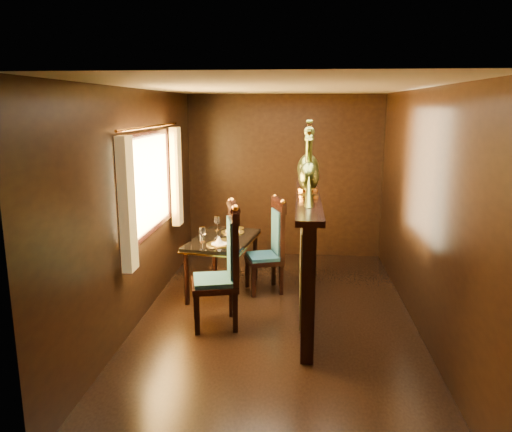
% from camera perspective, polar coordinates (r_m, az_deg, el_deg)
% --- Properties ---
extents(ground, '(5.00, 5.00, 0.00)m').
position_cam_1_polar(ground, '(5.69, 2.34, -11.59)').
color(ground, black).
rests_on(ground, ground).
extents(room_shell, '(3.04, 5.04, 2.52)m').
position_cam_1_polar(room_shell, '(5.27, 1.57, 4.44)').
color(room_shell, black).
rests_on(room_shell, ground).
extents(partition, '(0.26, 2.70, 1.36)m').
position_cam_1_polar(partition, '(5.72, 5.76, -3.89)').
color(partition, black).
rests_on(partition, ground).
extents(dining_table, '(0.89, 1.28, 0.90)m').
position_cam_1_polar(dining_table, '(6.28, -3.83, -3.13)').
color(dining_table, black).
rests_on(dining_table, ground).
extents(chair_left, '(0.59, 0.61, 1.36)m').
position_cam_1_polar(chair_left, '(5.29, -3.44, -5.25)').
color(chair_left, black).
rests_on(chair_left, ground).
extents(chair_right, '(0.56, 0.57, 1.22)m').
position_cam_1_polar(chair_right, '(6.30, 1.92, -3.03)').
color(chair_right, black).
rests_on(chair_right, ground).
extents(peacock_left, '(0.23, 0.62, 0.73)m').
position_cam_1_polar(peacock_left, '(5.27, 6.08, 5.96)').
color(peacock_left, '#194D2F').
rests_on(peacock_left, partition).
extents(peacock_right, '(0.26, 0.68, 0.81)m').
position_cam_1_polar(peacock_right, '(5.70, 6.01, 6.85)').
color(peacock_right, '#194D2F').
rests_on(peacock_right, partition).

